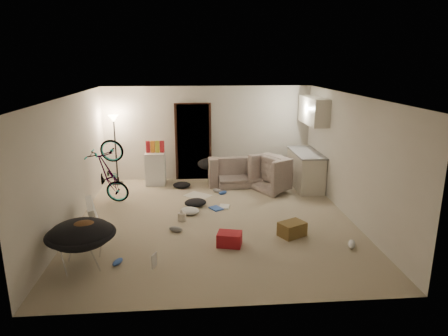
{
  "coord_description": "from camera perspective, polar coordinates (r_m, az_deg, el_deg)",
  "views": [
    {
      "loc": [
        -0.43,
        -7.58,
        3.14
      ],
      "look_at": [
        0.24,
        0.6,
        0.92
      ],
      "focal_mm": 32.0,
      "sensor_mm": 36.0,
      "label": 1
    }
  ],
  "objects": [
    {
      "name": "tv_box",
      "position": [
        7.93,
        -18.09,
        -6.69
      ],
      "size": [
        0.47,
        0.93,
        0.61
      ],
      "primitive_type": "cube",
      "rotation": [
        0.0,
        -0.21,
        0.28
      ],
      "color": "silver",
      "rests_on": "floor"
    },
    {
      "name": "shoe_1",
      "position": [
        9.8,
        -0.99,
        -3.26
      ],
      "size": [
        0.27,
        0.26,
        0.1
      ],
      "primitive_type": "ellipsoid",
      "rotation": [
        0.0,
        0.0,
        -0.75
      ],
      "color": "slate",
      "rests_on": "floor"
    },
    {
      "name": "shoe_2",
      "position": [
        6.73,
        -14.96,
        -12.83
      ],
      "size": [
        0.19,
        0.26,
        0.09
      ],
      "primitive_type": "ellipsoid",
      "rotation": [
        0.0,
        0.0,
        1.11
      ],
      "color": "#3258B5",
      "rests_on": "floor"
    },
    {
      "name": "saucer_chair",
      "position": [
        6.66,
        -19.7,
        -9.67
      ],
      "size": [
        1.07,
        1.07,
        0.76
      ],
      "color": "silver",
      "rests_on": "floor"
    },
    {
      "name": "wall_left",
      "position": [
        8.16,
        -21.11,
        0.67
      ],
      "size": [
        0.02,
        6.0,
        2.5
      ],
      "primitive_type": "cube",
      "color": "beige",
      "rests_on": "floor"
    },
    {
      "name": "clothes_lump_c",
      "position": [
        8.52,
        -4.92,
        -6.11
      ],
      "size": [
        0.55,
        0.54,
        0.13
      ],
      "primitive_type": "ellipsoid",
      "rotation": [
        0.0,
        0.0,
        -0.6
      ],
      "color": "silver",
      "rests_on": "floor"
    },
    {
      "name": "drink_case_a",
      "position": [
        7.55,
        9.7,
        -8.6
      ],
      "size": [
        0.56,
        0.51,
        0.26
      ],
      "primitive_type": "cube",
      "rotation": [
        0.0,
        0.0,
        0.49
      ],
      "color": "brown",
      "rests_on": "floor"
    },
    {
      "name": "kitchen_counter",
      "position": [
        10.36,
        11.54,
        -0.31
      ],
      "size": [
        0.6,
        1.5,
        0.88
      ],
      "primitive_type": "cube",
      "color": "beige",
      "rests_on": "floor"
    },
    {
      "name": "floor_lamp",
      "position": [
        10.58,
        -15.36,
        4.6
      ],
      "size": [
        0.28,
        0.28,
        1.81
      ],
      "color": "black",
      "rests_on": "floor"
    },
    {
      "name": "drink_case_b",
      "position": [
        7.09,
        0.79,
        -10.11
      ],
      "size": [
        0.48,
        0.4,
        0.24
      ],
      "primitive_type": "cube",
      "rotation": [
        0.0,
        0.0,
        -0.24
      ],
      "color": "#A71922",
      "rests_on": "floor"
    },
    {
      "name": "snack_box_2",
      "position": [
        10.4,
        -9.5,
        3.02
      ],
      "size": [
        0.1,
        0.08,
        0.3
      ],
      "primitive_type": "cube",
      "rotation": [
        0.0,
        0.0,
        -0.06
      ],
      "color": "gold",
      "rests_on": "mini_fridge"
    },
    {
      "name": "wall_right",
      "position": [
        8.44,
        17.69,
        1.45
      ],
      "size": [
        0.02,
        6.0,
        2.5
      ],
      "primitive_type": "cube",
      "color": "beige",
      "rests_on": "floor"
    },
    {
      "name": "hoodie",
      "position": [
        6.54,
        -19.5,
        -8.11
      ],
      "size": [
        0.61,
        0.58,
        0.22
      ],
      "primitive_type": "ellipsoid",
      "rotation": [
        0.0,
        0.0,
        0.48
      ],
      "color": "#55351D",
      "rests_on": "saucer_chair"
    },
    {
      "name": "door_trim",
      "position": [
        10.74,
        -4.41,
        3.68
      ],
      "size": [
        0.97,
        0.04,
        2.1
      ],
      "primitive_type": "cube",
      "color": "#311A11",
      "rests_on": "floor"
    },
    {
      "name": "snack_box_1",
      "position": [
        10.41,
        -10.16,
        3.01
      ],
      "size": [
        0.11,
        0.09,
        0.3
      ],
      "primitive_type": "cube",
      "rotation": [
        0.0,
        0.0,
        -0.22
      ],
      "color": "orange",
      "rests_on": "mini_fridge"
    },
    {
      "name": "ceiling",
      "position": [
        7.62,
        -1.43,
        10.36
      ],
      "size": [
        5.5,
        6.0,
        0.02
      ],
      "primitive_type": "cube",
      "color": "white",
      "rests_on": "wall_back"
    },
    {
      "name": "sofa_drape",
      "position": [
        10.37,
        -2.25,
        0.58
      ],
      "size": [
        0.65,
        0.58,
        0.28
      ],
      "primitive_type": "ellipsoid",
      "rotation": [
        0.0,
        0.0,
        -0.24
      ],
      "color": "black",
      "rests_on": "sofa"
    },
    {
      "name": "book_blue",
      "position": [
        8.76,
        -1.14,
        -5.78
      ],
      "size": [
        0.34,
        0.36,
        0.03
      ],
      "primitive_type": "cube",
      "rotation": [
        0.0,
        0.0,
        0.55
      ],
      "color": "#3258B5",
      "rests_on": "floor"
    },
    {
      "name": "mini_fridge",
      "position": [
        10.54,
        -9.74,
        -0.06
      ],
      "size": [
        0.51,
        0.51,
        0.84
      ],
      "primitive_type": "cube",
      "rotation": [
        0.0,
        0.0,
        -0.03
      ],
      "color": "white",
      "rests_on": "floor"
    },
    {
      "name": "snack_box_0",
      "position": [
        10.42,
        -10.82,
        2.99
      ],
      "size": [
        0.12,
        0.09,
        0.3
      ],
      "primitive_type": "cube",
      "rotation": [
        0.0,
        0.0,
        0.28
      ],
      "color": "#A71922",
      "rests_on": "mini_fridge"
    },
    {
      "name": "shoe_4",
      "position": [
        7.4,
        17.78,
        -10.31
      ],
      "size": [
        0.23,
        0.33,
        0.11
      ],
      "primitive_type": "ellipsoid",
      "rotation": [
        0.0,
        0.0,
        1.16
      ],
      "color": "white",
      "rests_on": "floor"
    },
    {
      "name": "juicer",
      "position": [
        8.17,
        -6.05,
        -6.86
      ],
      "size": [
        0.17,
        0.17,
        0.24
      ],
      "color": "beige",
      "rests_on": "floor"
    },
    {
      "name": "book_asset",
      "position": [
        6.48,
        -10.22,
        -14.04
      ],
      "size": [
        0.28,
        0.25,
        0.02
      ],
      "primitive_type": "imported",
      "rotation": [
        0.0,
        0.0,
        1.17
      ],
      "color": "#A71922",
      "rests_on": "floor"
    },
    {
      "name": "book_white",
      "position": [
        8.88,
        0.04,
        -5.52
      ],
      "size": [
        0.27,
        0.32,
        0.03
      ],
      "primitive_type": "cube",
      "rotation": [
        0.0,
        0.0,
        -0.22
      ],
      "color": "silver",
      "rests_on": "floor"
    },
    {
      "name": "sofa",
      "position": [
        10.52,
        2.94,
        -0.67
      ],
      "size": [
        1.98,
        0.88,
        0.57
      ],
      "primitive_type": "imported",
      "rotation": [
        0.0,
        0.0,
        3.21
      ],
      "color": "#3D443C",
      "rests_on": "floor"
    },
    {
      "name": "snack_box_3",
      "position": [
        10.39,
        -8.84,
        3.04
      ],
      "size": [
        0.12,
        0.1,
        0.3
      ],
      "primitive_type": "cube",
      "rotation": [
        0.0,
        0.0,
        -0.32
      ],
      "color": "#A71922",
      "rests_on": "mini_fridge"
    },
    {
      "name": "clothes_lump_b",
      "position": [
        10.25,
        -6.05,
        -2.42
      ],
      "size": [
        0.49,
        0.44,
        0.14
      ],
      "primitive_type": "ellipsoid",
      "rotation": [
        0.0,
        0.0,
        0.12
      ],
      "color": "black",
      "rests_on": "floor"
    },
    {
      "name": "shoe_0",
      "position": [
        9.67,
        -0.17,
        -3.55
      ],
      "size": [
        0.25,
        0.21,
        0.09
      ],
      "primitive_type": "ellipsoid",
      "rotation": [
        0.0,
        0.0,
        0.59
      ],
      "color": "#3258B5",
      "rests_on": "floor"
    },
    {
      "name": "doorway",
      "position": [
        10.76,
        -4.41,
        3.71
      ],
      "size": [
        0.85,
        0.1,
        2.04
      ],
      "primitive_type": "cube",
      "color": "black",
      "rests_on": "floor"
    },
    {
      "name": "bicycle",
      "position": [
        9.35,
        -15.99,
        -2.53
      ],
      "size": [
        1.6,
        0.88,
        0.88
      ],
      "primitive_type": "imported",
      "rotation": [
        0.0,
        -0.17,
        1.42
      ],
      "color": "black",
      "rests_on": "floor"
    },
    {
      "name": "wall_back",
      "position": [
        10.77,
        -2.3,
        4.99
      ],
      "size": [
        5.5,
        0.02,
        2.5
      ],
      "primitive_type": "cube",
      "color": "beige",
      "rests_on": "floor"
    },
    {
      "name": "counter_top",
      "position": [
        10.25,
        11.67,
        2.17
      ],
      "size": [
        0.64,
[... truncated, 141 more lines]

